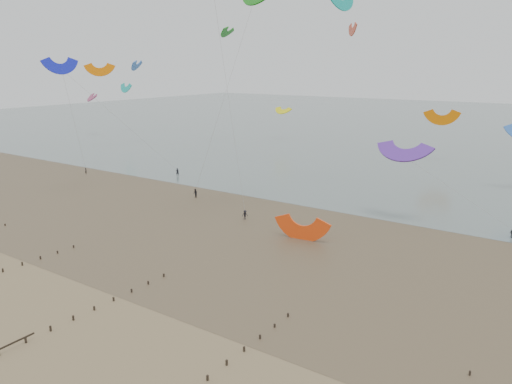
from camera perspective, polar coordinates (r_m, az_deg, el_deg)
ground at (r=60.14m, az=-21.52°, el=-12.00°), size 500.00×500.00×0.00m
sea_and_shore at (r=84.79m, az=-3.74°, el=-3.30°), size 500.00×665.00×0.03m
kitesurfer_lead at (r=127.36m, az=-18.86°, el=2.29°), size 0.65×0.63×1.50m
kitesurfers at (r=84.37m, az=18.00°, el=-3.48°), size 93.73×20.66×1.85m
grounded_kite at (r=76.14m, az=5.23°, el=-5.42°), size 8.08×6.62×4.12m
kites_airborne at (r=129.18m, az=8.00°, el=12.74°), size 246.17×116.51×34.61m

